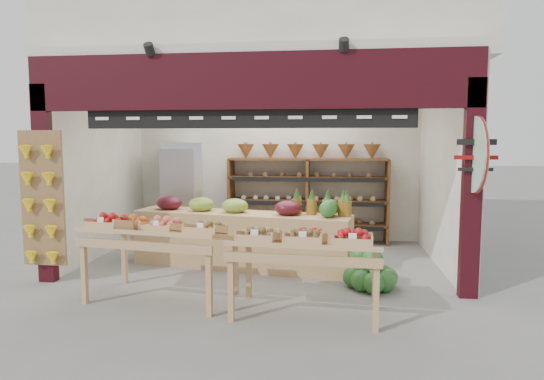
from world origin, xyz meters
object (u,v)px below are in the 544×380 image
Objects in this scene: mid_counter at (241,237)px; display_table_left at (155,230)px; back_shelving at (308,180)px; refrigerator at (183,191)px; watermelon_pile at (371,274)px; cardboard_stack at (189,245)px; display_table_right at (307,242)px.

display_table_left reaches higher than mid_counter.
back_shelving is 2.38m from refrigerator.
watermelon_pile is at bearing -51.99° from refrigerator.
display_table_left is at bearing -166.36° from watermelon_pile.
cardboard_stack is 0.60× the size of display_table_right.
cardboard_stack is at bearing 158.50° from watermelon_pile.
refrigerator is 1.11× the size of display_table_right.
display_table_right is at bearing -46.76° from cardboard_stack.
display_table_right is (2.55, -3.69, -0.12)m from refrigerator.
cardboard_stack is 2.95m from display_table_right.
mid_counter is at bearing 120.41° from display_table_right.
display_table_left reaches higher than watermelon_pile.
display_table_left is at bearing -116.14° from back_shelving.
display_table_left is at bearing 168.63° from display_table_right.
refrigerator reaches higher than watermelon_pile.
refrigerator reaches higher than display_table_right.
refrigerator is 1.03× the size of display_table_left.
watermelon_pile is (0.78, 1.02, -0.62)m from display_table_right.
watermelon_pile is (3.34, -2.67, -0.74)m from refrigerator.
back_shelving is 2.64m from cardboard_stack.
back_shelving is at bearing -10.44° from refrigerator.
watermelon_pile is at bearing -70.87° from back_shelving.
display_table_left is (0.68, -3.31, -0.11)m from refrigerator.
mid_counter is at bearing 155.72° from watermelon_pile.
cardboard_stack is at bearing 93.76° from display_table_left.
display_table_left is (0.11, -1.73, 0.57)m from cardboard_stack.
refrigerator is at bearing -177.10° from back_shelving.
refrigerator is 4.34m from watermelon_pile.
display_table_left is at bearing -117.43° from mid_counter.
display_table_right is (1.87, -0.38, -0.01)m from display_table_left.
refrigerator reaches higher than mid_counter.
refrigerator is (-2.37, -0.12, -0.24)m from back_shelving.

